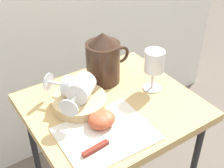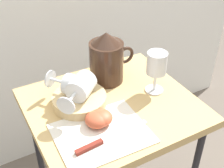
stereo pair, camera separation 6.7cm
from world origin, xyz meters
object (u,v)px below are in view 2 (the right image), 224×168
(knife, at_px, (102,141))
(apple_half_left, at_px, (100,118))
(wine_glass_tipped_far, at_px, (81,87))
(table, at_px, (112,121))
(basket_tray, at_px, (80,100))
(wine_glass_upright, at_px, (156,66))
(pitcher, at_px, (107,61))
(wine_glass_tipped_near, at_px, (75,86))
(apple_half_right, at_px, (97,119))

(knife, bearing_deg, apple_half_left, 65.71)
(wine_glass_tipped_far, bearing_deg, table, -25.45)
(table, relative_size, basket_tray, 4.07)
(wine_glass_tipped_far, bearing_deg, wine_glass_upright, -11.00)
(table, height_order, knife, knife)
(wine_glass_upright, bearing_deg, table, 177.64)
(basket_tray, distance_m, knife, 0.19)
(table, bearing_deg, pitcher, 68.69)
(pitcher, bearing_deg, basket_tray, -149.94)
(wine_glass_tipped_near, xyz_separation_m, wine_glass_tipped_far, (0.01, -0.02, 0.00))
(pitcher, bearing_deg, wine_glass_tipped_near, -154.60)
(wine_glass_upright, bearing_deg, pitcher, 128.96)
(wine_glass_tipped_near, xyz_separation_m, apple_half_right, (0.01, -0.13, -0.05))
(basket_tray, xyz_separation_m, wine_glass_tipped_far, (0.00, -0.01, 0.05))
(wine_glass_tipped_far, bearing_deg, basket_tray, 131.66)
(wine_glass_tipped_far, bearing_deg, knife, -96.55)
(wine_glass_tipped_far, relative_size, knife, 0.65)
(apple_half_left, distance_m, apple_half_right, 0.01)
(wine_glass_upright, xyz_separation_m, knife, (-0.28, -0.14, -0.09))
(wine_glass_tipped_far, bearing_deg, apple_half_left, -83.71)
(apple_half_left, xyz_separation_m, apple_half_right, (-0.01, -0.00, 0.00))
(basket_tray, bearing_deg, pitcher, 30.06)
(pitcher, height_order, wine_glass_tipped_far, pitcher)
(basket_tray, xyz_separation_m, apple_half_left, (0.02, -0.12, 0.01))
(wine_glass_upright, relative_size, apple_half_left, 2.05)
(wine_glass_tipped_near, bearing_deg, pitcher, 25.40)
(wine_glass_upright, bearing_deg, apple_half_left, -165.62)
(pitcher, height_order, wine_glass_tipped_near, pitcher)
(table, relative_size, apple_half_left, 9.90)
(basket_tray, height_order, wine_glass_upright, wine_glass_upright)
(pitcher, bearing_deg, apple_half_right, -124.81)
(basket_tray, bearing_deg, knife, -94.91)
(apple_half_left, bearing_deg, pitcher, 57.36)
(table, bearing_deg, basket_tray, 153.00)
(apple_half_left, bearing_deg, knife, -114.29)
(apple_half_right, bearing_deg, knife, -106.40)
(knife, bearing_deg, basket_tray, 85.09)
(basket_tray, relative_size, pitcher, 0.94)
(apple_half_right, bearing_deg, wine_glass_tipped_far, 90.07)
(basket_tray, bearing_deg, table, -27.00)
(pitcher, relative_size, wine_glass_upright, 1.27)
(basket_tray, height_order, wine_glass_tipped_far, wine_glass_tipped_far)
(basket_tray, height_order, wine_glass_tipped_near, wine_glass_tipped_near)
(basket_tray, distance_m, apple_half_right, 0.12)
(pitcher, relative_size, apple_half_left, 2.60)
(wine_glass_tipped_far, xyz_separation_m, apple_half_right, (0.00, -0.11, -0.05))
(basket_tray, bearing_deg, wine_glass_tipped_near, 118.57)
(wine_glass_tipped_near, xyz_separation_m, knife, (-0.01, -0.21, -0.06))
(table, distance_m, pitcher, 0.21)
(apple_half_left, relative_size, apple_half_right, 1.00)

